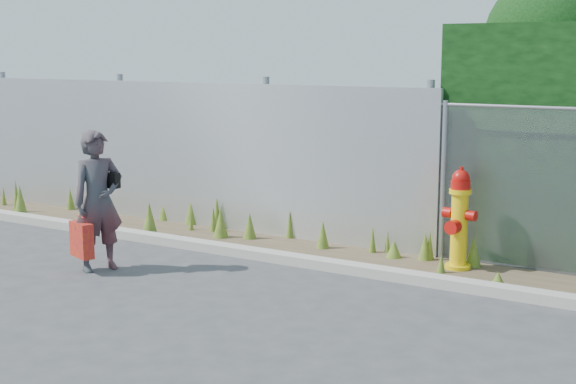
# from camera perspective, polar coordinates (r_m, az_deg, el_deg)

# --- Properties ---
(ground) EXTENTS (80.00, 80.00, 0.00)m
(ground) POSITION_cam_1_polar(r_m,az_deg,el_deg) (8.49, -3.16, -8.25)
(ground) COLOR #3C3C3F
(ground) RESTS_ON ground
(curb) EXTENTS (16.00, 0.22, 0.12)m
(curb) POSITION_cam_1_polar(r_m,az_deg,el_deg) (9.95, 2.68, -5.15)
(curb) COLOR #A29C92
(curb) RESTS_ON ground
(weed_strip) EXTENTS (16.00, 1.32, 0.55)m
(weed_strip) POSITION_cam_1_polar(r_m,az_deg,el_deg) (10.84, 1.50, -3.43)
(weed_strip) COLOR #4D3D2C
(weed_strip) RESTS_ON ground
(corrugated_fence) EXTENTS (8.50, 0.21, 2.30)m
(corrugated_fence) POSITION_cam_1_polar(r_m,az_deg,el_deg) (12.52, -7.81, 2.74)
(corrugated_fence) COLOR silver
(corrugated_fence) RESTS_ON ground
(fire_hydrant) EXTENTS (0.43, 0.38, 1.28)m
(fire_hydrant) POSITION_cam_1_polar(r_m,az_deg,el_deg) (9.99, 12.07, -2.00)
(fire_hydrant) COLOR yellow
(fire_hydrant) RESTS_ON ground
(woman) EXTENTS (0.63, 0.74, 1.72)m
(woman) POSITION_cam_1_polar(r_m,az_deg,el_deg) (10.01, -13.34, -0.62)
(woman) COLOR #0D5155
(woman) RESTS_ON ground
(red_tote_bag) EXTENTS (0.39, 0.14, 0.51)m
(red_tote_bag) POSITION_cam_1_polar(r_m,az_deg,el_deg) (10.02, -14.46, -3.31)
(red_tote_bag) COLOR #A80926
(black_shoulder_bag) EXTENTS (0.25, 0.10, 0.19)m
(black_shoulder_bag) POSITION_cam_1_polar(r_m,az_deg,el_deg) (10.04, -12.56, 0.82)
(black_shoulder_bag) COLOR black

